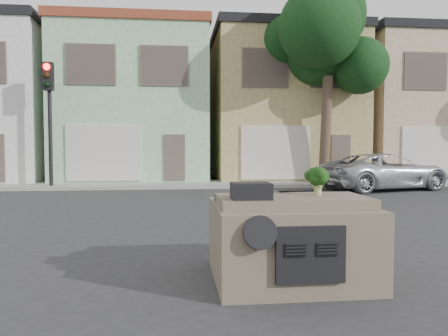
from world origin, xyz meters
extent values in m
plane|color=#303033|center=(0.00, 0.00, 0.00)|extent=(120.00, 120.00, 0.00)
cube|color=gray|center=(0.00, 10.50, 0.07)|extent=(40.00, 3.00, 0.15)
cube|color=#9DD19C|center=(-3.50, 14.50, 3.77)|extent=(7.20, 8.20, 7.55)
cube|color=tan|center=(4.00, 14.50, 3.77)|extent=(7.20, 8.20, 7.55)
cube|color=tan|center=(11.50, 14.50, 3.77)|extent=(7.20, 8.20, 7.55)
imported|color=silver|center=(6.82, 7.96, 0.00)|extent=(5.66, 3.61, 1.45)
cube|color=black|center=(-6.50, 9.50, 2.55)|extent=(0.40, 0.40, 5.10)
cube|color=#123513|center=(5.00, 9.80, 4.25)|extent=(4.40, 4.00, 8.50)
cube|color=#695C4A|center=(0.00, -3.00, 0.56)|extent=(2.00, 1.80, 1.12)
cube|color=black|center=(-0.58, -3.35, 1.22)|extent=(0.48, 0.38, 0.20)
cube|color=black|center=(0.28, -2.62, 1.13)|extent=(0.69, 0.15, 0.02)
cube|color=black|center=(0.37, -3.04, 1.31)|extent=(0.43, 0.43, 0.39)
camera|label=1|loc=(-1.50, -8.62, 1.78)|focal=35.00mm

